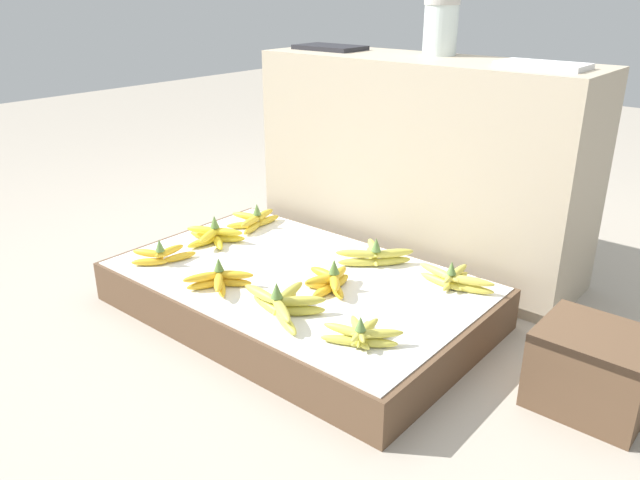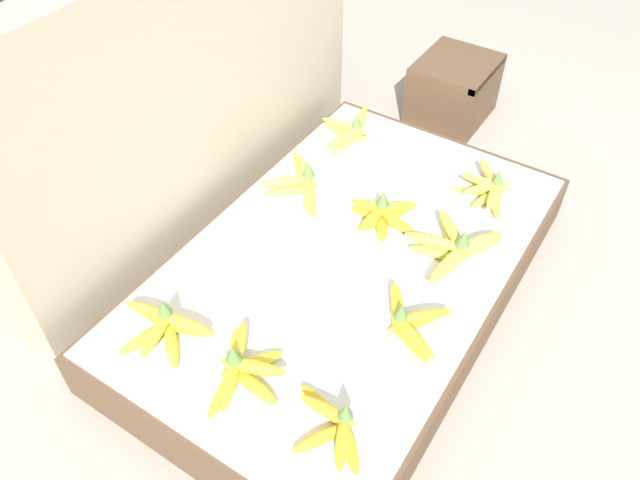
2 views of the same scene
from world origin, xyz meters
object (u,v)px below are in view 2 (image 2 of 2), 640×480
(banana_bunch_back_midright, at_px, (301,183))
(banana_bunch_back_right, at_px, (351,130))
(banana_bunch_front_left, at_px, (333,426))
(banana_bunch_middle_midright, at_px, (383,215))
(banana_bunch_back_left, at_px, (164,326))
(banana_bunch_middle_left, at_px, (241,369))
(wooden_crate, at_px, (453,89))
(banana_bunch_front_midright, at_px, (454,247))
(banana_bunch_front_midleft, at_px, (409,322))
(banana_bunch_front_right, at_px, (488,188))

(banana_bunch_back_midright, relative_size, banana_bunch_back_right, 0.82)
(banana_bunch_front_left, bearing_deg, banana_bunch_middle_midright, 19.90)
(banana_bunch_back_left, relative_size, banana_bunch_back_midright, 1.07)
(banana_bunch_middle_left, bearing_deg, wooden_crate, 4.88)
(wooden_crate, bearing_deg, banana_bunch_middle_left, -175.12)
(banana_bunch_front_midright, distance_m, banana_bunch_back_left, 0.75)
(banana_bunch_back_right, bearing_deg, banana_bunch_front_left, -151.12)
(banana_bunch_front_midleft, bearing_deg, banana_bunch_front_left, 178.62)
(banana_bunch_middle_midright, height_order, banana_bunch_back_midright, banana_bunch_middle_midright)
(banana_bunch_back_midright, bearing_deg, wooden_crate, -8.59)
(banana_bunch_front_left, relative_size, banana_bunch_front_midleft, 1.13)
(banana_bunch_front_left, height_order, banana_bunch_middle_left, banana_bunch_middle_left)
(wooden_crate, distance_m, banana_bunch_middle_left, 1.40)
(banana_bunch_front_left, xyz_separation_m, banana_bunch_back_midright, (0.59, 0.48, 0.00))
(banana_bunch_middle_left, distance_m, banana_bunch_back_left, 0.22)
(banana_bunch_back_left, height_order, banana_bunch_back_right, banana_bunch_back_left)
(banana_bunch_front_left, xyz_separation_m, banana_bunch_front_right, (0.87, 0.02, -0.00))
(banana_bunch_middle_left, bearing_deg, banana_bunch_front_right, -14.06)
(banana_bunch_middle_left, xyz_separation_m, banana_bunch_back_right, (0.90, 0.26, -0.00))
(banana_bunch_middle_midright, xyz_separation_m, banana_bunch_back_midright, (-0.01, 0.26, 0.00))
(banana_bunch_front_right, xyz_separation_m, banana_bunch_back_left, (-0.87, 0.44, 0.00))
(banana_bunch_back_left, bearing_deg, banana_bunch_back_right, 2.16)
(banana_bunch_front_right, bearing_deg, banana_bunch_front_left, -178.56)
(banana_bunch_front_right, xyz_separation_m, banana_bunch_back_right, (0.03, 0.47, 0.00))
(banana_bunch_middle_left, distance_m, banana_bunch_back_midright, 0.63)
(banana_bunch_front_right, height_order, banana_bunch_middle_left, banana_bunch_middle_left)
(banana_bunch_middle_left, bearing_deg, banana_bunch_front_midright, -21.78)
(banana_bunch_front_left, bearing_deg, banana_bunch_front_midleft, -1.38)
(wooden_crate, relative_size, banana_bunch_front_left, 1.35)
(banana_bunch_back_left, bearing_deg, banana_bunch_front_midleft, -56.01)
(banana_bunch_middle_left, distance_m, banana_bunch_back_right, 0.93)
(banana_bunch_back_left, xyz_separation_m, banana_bunch_back_midright, (0.59, 0.02, 0.00))
(banana_bunch_front_midleft, relative_size, banana_bunch_back_midright, 0.85)
(banana_bunch_front_right, bearing_deg, banana_bunch_back_midright, 121.61)
(banana_bunch_front_right, height_order, banana_bunch_back_midright, banana_bunch_back_midright)
(banana_bunch_back_left, bearing_deg, banana_bunch_middle_midright, -22.14)
(banana_bunch_middle_midright, distance_m, banana_bunch_back_midright, 0.26)
(wooden_crate, bearing_deg, banana_bunch_back_midright, 171.41)
(banana_bunch_front_left, xyz_separation_m, banana_bunch_middle_left, (0.00, 0.24, 0.00))
(banana_bunch_middle_left, relative_size, banana_bunch_middle_midright, 1.17)
(banana_bunch_front_midleft, bearing_deg, banana_bunch_middle_midright, 38.39)
(banana_bunch_front_right, distance_m, banana_bunch_back_midright, 0.54)
(banana_bunch_middle_left, bearing_deg, banana_bunch_back_midright, 22.33)
(wooden_crate, relative_size, banana_bunch_middle_midright, 1.51)
(banana_bunch_middle_left, xyz_separation_m, banana_bunch_middle_midright, (0.60, -0.02, 0.00))
(banana_bunch_back_left, bearing_deg, banana_bunch_front_right, -26.78)
(banana_bunch_front_right, xyz_separation_m, banana_bunch_back_midright, (-0.28, 0.46, 0.01))
(banana_bunch_back_midright, bearing_deg, banana_bunch_front_midleft, -119.27)
(banana_bunch_middle_midright, bearing_deg, banana_bunch_front_left, -160.10)
(banana_bunch_back_left, xyz_separation_m, banana_bunch_back_right, (0.90, 0.03, 0.00))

